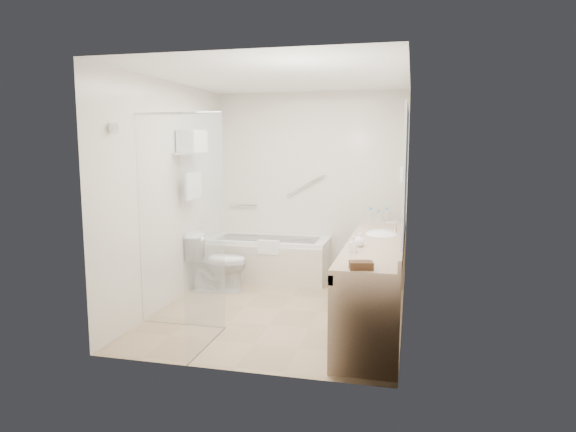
% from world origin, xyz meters
% --- Properties ---
extents(floor, '(3.20, 3.20, 0.00)m').
position_xyz_m(floor, '(0.00, 0.00, 0.00)').
color(floor, tan).
rests_on(floor, ground).
extents(ceiling, '(2.60, 3.20, 0.10)m').
position_xyz_m(ceiling, '(0.00, 0.00, 2.50)').
color(ceiling, white).
rests_on(ceiling, wall_back).
extents(wall_back, '(2.60, 0.10, 2.50)m').
position_xyz_m(wall_back, '(0.00, 1.60, 1.25)').
color(wall_back, beige).
rests_on(wall_back, ground).
extents(wall_front, '(2.60, 0.10, 2.50)m').
position_xyz_m(wall_front, '(0.00, -1.60, 1.25)').
color(wall_front, beige).
rests_on(wall_front, ground).
extents(wall_left, '(0.10, 3.20, 2.50)m').
position_xyz_m(wall_left, '(-1.30, 0.00, 1.25)').
color(wall_left, beige).
rests_on(wall_left, ground).
extents(wall_right, '(0.10, 3.20, 2.50)m').
position_xyz_m(wall_right, '(1.30, 0.00, 1.25)').
color(wall_right, beige).
rests_on(wall_right, ground).
extents(bathtub, '(1.60, 0.73, 0.59)m').
position_xyz_m(bathtub, '(-0.50, 1.24, 0.28)').
color(bathtub, white).
rests_on(bathtub, floor).
extents(grab_bar_short, '(0.40, 0.03, 0.03)m').
position_xyz_m(grab_bar_short, '(-0.95, 1.56, 0.95)').
color(grab_bar_short, silver).
rests_on(grab_bar_short, wall_back).
extents(grab_bar_long, '(0.53, 0.03, 0.33)m').
position_xyz_m(grab_bar_long, '(-0.05, 1.56, 1.25)').
color(grab_bar_long, silver).
rests_on(grab_bar_long, wall_back).
extents(shower_enclosure, '(0.96, 0.91, 2.11)m').
position_xyz_m(shower_enclosure, '(-0.63, -0.93, 1.07)').
color(shower_enclosure, silver).
rests_on(shower_enclosure, floor).
extents(towel_shelf, '(0.24, 0.55, 0.81)m').
position_xyz_m(towel_shelf, '(-1.17, 0.35, 1.75)').
color(towel_shelf, silver).
rests_on(towel_shelf, wall_left).
extents(vanity_counter, '(0.55, 2.70, 0.95)m').
position_xyz_m(vanity_counter, '(1.02, -0.15, 0.64)').
color(vanity_counter, tan).
rests_on(vanity_counter, floor).
extents(sink, '(0.40, 0.52, 0.14)m').
position_xyz_m(sink, '(1.05, 0.25, 0.82)').
color(sink, white).
rests_on(sink, vanity_counter).
extents(faucet, '(0.03, 0.03, 0.14)m').
position_xyz_m(faucet, '(1.20, 0.25, 0.93)').
color(faucet, silver).
rests_on(faucet, vanity_counter).
extents(mirror, '(0.02, 2.00, 1.20)m').
position_xyz_m(mirror, '(1.29, -0.15, 1.55)').
color(mirror, silver).
rests_on(mirror, wall_right).
extents(hairdryer_unit, '(0.08, 0.10, 0.18)m').
position_xyz_m(hairdryer_unit, '(1.25, 1.05, 1.45)').
color(hairdryer_unit, white).
rests_on(hairdryer_unit, wall_right).
extents(toilet, '(0.78, 0.50, 0.71)m').
position_xyz_m(toilet, '(-0.95, 0.52, 0.36)').
color(toilet, white).
rests_on(toilet, floor).
extents(amenity_basket, '(0.20, 0.16, 0.06)m').
position_xyz_m(amenity_basket, '(0.99, -1.40, 0.88)').
color(amenity_basket, '#472919').
rests_on(amenity_basket, vanity_counter).
extents(soap_bottle_a, '(0.08, 0.15, 0.06)m').
position_xyz_m(soap_bottle_a, '(0.86, -0.79, 0.88)').
color(soap_bottle_a, white).
rests_on(soap_bottle_a, vanity_counter).
extents(soap_bottle_b, '(0.15, 0.17, 0.10)m').
position_xyz_m(soap_bottle_b, '(0.89, -0.52, 0.90)').
color(soap_bottle_b, white).
rests_on(soap_bottle_b, vanity_counter).
extents(water_bottle_left, '(0.06, 0.06, 0.21)m').
position_xyz_m(water_bottle_left, '(0.89, 0.86, 0.94)').
color(water_bottle_left, silver).
rests_on(water_bottle_left, vanity_counter).
extents(water_bottle_mid, '(0.05, 0.05, 0.18)m').
position_xyz_m(water_bottle_mid, '(0.98, 0.89, 0.93)').
color(water_bottle_mid, silver).
rests_on(water_bottle_mid, vanity_counter).
extents(water_bottle_right, '(0.06, 0.06, 0.18)m').
position_xyz_m(water_bottle_right, '(1.06, 1.10, 0.93)').
color(water_bottle_right, silver).
rests_on(water_bottle_right, vanity_counter).
extents(drinking_glass_near, '(0.08, 0.08, 0.10)m').
position_xyz_m(drinking_glass_near, '(0.98, 0.72, 0.90)').
color(drinking_glass_near, silver).
rests_on(drinking_glass_near, vanity_counter).
extents(drinking_glass_far, '(0.07, 0.07, 0.08)m').
position_xyz_m(drinking_glass_far, '(0.84, 0.10, 0.89)').
color(drinking_glass_far, silver).
rests_on(drinking_glass_far, vanity_counter).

